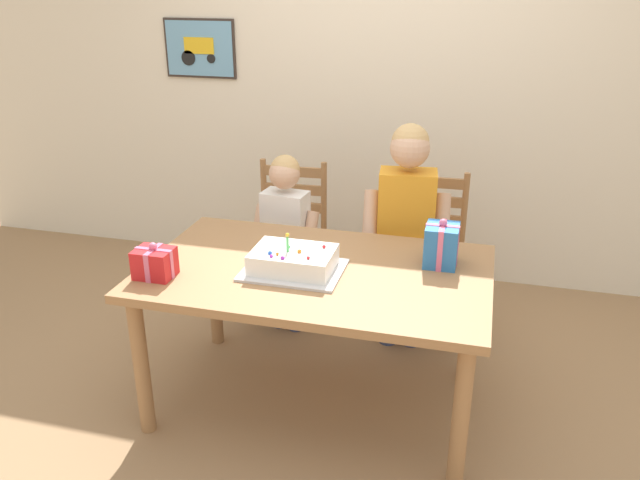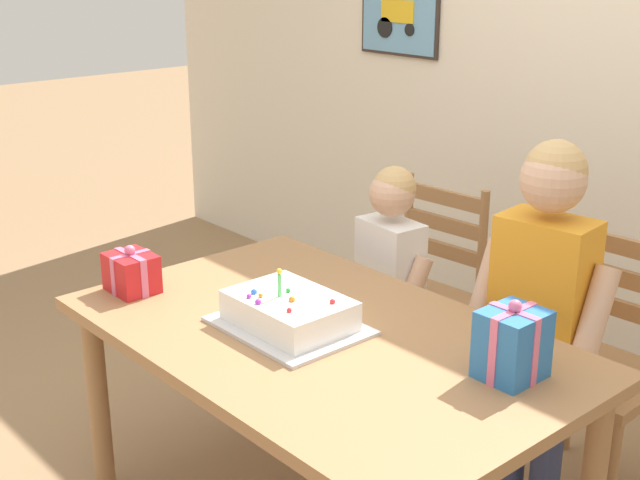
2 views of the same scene
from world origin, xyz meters
TOP-DOWN VIEW (x-y plane):
  - back_wall at (-0.00, 1.67)m, footprint 6.40×0.11m
  - dining_table at (0.00, 0.00)m, footprint 1.56×0.97m
  - birthday_cake at (-0.09, -0.05)m, footprint 0.44×0.34m
  - gift_box_red_large at (-0.66, -0.26)m, footprint 0.17×0.14m
  - gift_box_beside_cake at (0.54, 0.19)m, footprint 0.15×0.17m
  - chair_left at (-0.42, 0.90)m, footprint 0.44×0.44m
  - chair_right at (0.42, 0.90)m, footprint 0.43×0.43m
  - child_older at (0.32, 0.65)m, footprint 0.48×0.28m
  - child_younger at (-0.36, 0.65)m, footprint 0.40×0.23m

SIDE VIEW (x-z plane):
  - chair_left at x=-0.42m, z-range 0.01..0.93m
  - chair_right at x=0.42m, z-range 0.01..0.93m
  - dining_table at x=0.00m, z-range 0.28..1.01m
  - child_younger at x=-0.36m, z-range 0.11..1.17m
  - child_older at x=0.32m, z-range 0.14..1.41m
  - birthday_cake at x=-0.09m, z-range 0.68..0.87m
  - gift_box_red_large at x=-0.66m, z-range 0.71..0.88m
  - gift_box_beside_cake at x=0.54m, z-range 0.71..0.94m
  - back_wall at x=0.00m, z-range 0.00..2.60m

